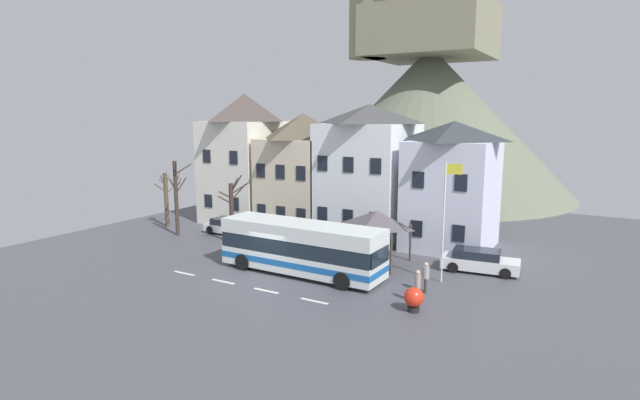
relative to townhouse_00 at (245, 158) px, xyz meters
The scene contains 19 objects.
ground_plane 17.34m from the townhouse_00, 48.58° to the right, with size 40.00×60.00×0.07m.
townhouse_00 is the anchor object (origin of this frame).
townhouse_01 6.04m from the townhouse_00, ahead, with size 5.58×6.85×9.45m.
townhouse_02 11.82m from the townhouse_00, ahead, with size 6.30×6.96×10.10m.
townhouse_03 18.39m from the townhouse_00, ahead, with size 5.59×6.29×8.89m.
hilltop_castle 24.76m from the townhouse_00, 68.50° to the left, with size 33.08×33.08×26.13m.
transit_bus 16.84m from the townhouse_00, 40.51° to the right, with size 10.18×2.90×3.06m.
bus_shelter 16.99m from the townhouse_00, 22.94° to the right, with size 3.60×3.60×3.41m.
parked_car_00 7.30m from the townhouse_00, 66.58° to the right, with size 4.03×2.05×1.21m.
parked_car_01 22.59m from the townhouse_00, 13.03° to the right, with size 4.63×2.25×1.35m.
parked_car_02 10.48m from the townhouse_00, 38.22° to the right, with size 4.74×2.41×1.21m.
pedestrian_00 22.71m from the townhouse_00, 26.90° to the right, with size 0.36×0.36×1.66m.
pedestrian_01 23.62m from the townhouse_00, 30.49° to the right, with size 0.32×0.29×1.71m.
public_bench 15.62m from the townhouse_00, 16.07° to the right, with size 1.58×0.48×0.87m.
flagpole 21.73m from the townhouse_00, 21.60° to the right, with size 0.95×0.10×6.78m.
harbour_buoy 24.43m from the townhouse_00, 32.56° to the right, with size 0.96×0.96×1.21m.
bare_tree_00 7.81m from the townhouse_00, 97.93° to the right, with size 1.51×1.61×5.87m.
bare_tree_01 7.58m from the townhouse_00, 126.18° to the right, with size 1.33×2.03×4.54m.
bare_tree_02 9.01m from the townhouse_00, 58.78° to the right, with size 1.43×2.24×5.06m.
Camera 1 is at (16.79, -22.50, 9.32)m, focal length 28.09 mm.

